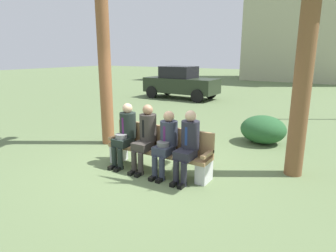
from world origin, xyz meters
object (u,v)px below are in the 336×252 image
Objects in this scene: shrub_near_bench at (263,129)px; parked_car_near at (181,83)px; seated_man_centerright at (166,140)px; seated_man_rightmost at (188,142)px; seated_man_leftmost at (125,131)px; park_bench at (159,149)px; seated_man_centerleft at (146,134)px.

shrub_near_bench is 0.30× the size of parked_car_near.
seated_man_centerright is 0.32× the size of parked_car_near.
parked_car_near reaches higher than seated_man_rightmost.
seated_man_leftmost and seated_man_rightmost have the same top height.
shrub_near_bench is (1.33, 2.99, -0.07)m from park_bench.
seated_man_centerleft is at bearing 179.89° from seated_man_rightmost.
seated_man_centerright is 0.96× the size of seated_man_rightmost.
seated_man_rightmost is at bearing -0.11° from seated_man_centerleft.
parked_car_near is at bearing 120.06° from seated_man_rightmost.
seated_man_rightmost is 1.12× the size of shrub_near_bench.
seated_man_leftmost is 1.05× the size of seated_man_centerright.
seated_man_centerleft is at bearing -116.72° from shrub_near_bench.
park_bench reaches higher than shrub_near_bench.
seated_man_centerleft is at bearing 178.43° from seated_man_centerright.
seated_man_centerright is at bearing -178.56° from seated_man_rightmost.
seated_man_rightmost is at bearing -101.01° from shrub_near_bench.
seated_man_leftmost is at bearing -179.78° from seated_man_rightmost.
seated_man_centerleft reaches higher than seated_man_centerright.
parked_car_near is (-4.23, 8.97, 0.09)m from seated_man_centerleft.
shrub_near_bench is at bearing 66.06° from park_bench.
park_bench is 1.79× the size of seated_man_centerright.
seated_man_centerleft reaches higher than park_bench.
seated_man_rightmost reaches higher than shrub_near_bench.
seated_man_centerright is 3.33m from shrub_near_bench.
seated_man_leftmost is 1.12× the size of shrub_near_bench.
seated_man_centerleft is 9.92m from parked_car_near.
shrub_near_bench is (0.61, 3.12, -0.37)m from seated_man_rightmost.
seated_man_rightmost reaches higher than seated_man_centerright.
park_bench is 0.57× the size of parked_car_near.
parked_car_near is at bearing 115.25° from seated_man_centerleft.
parked_car_near reaches higher than seated_man_centerleft.
seated_man_centerleft reaches higher than seated_man_leftmost.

